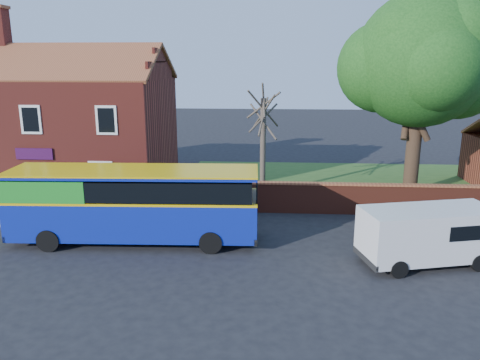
{
  "coord_description": "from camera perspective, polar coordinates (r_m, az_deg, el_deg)",
  "views": [
    {
      "loc": [
        5.41,
        -15.95,
        7.56
      ],
      "look_at": [
        4.02,
        5.0,
        2.19
      ],
      "focal_mm": 35.0,
      "sensor_mm": 36.0,
      "label": 1
    }
  ],
  "objects": [
    {
      "name": "ground",
      "position": [
        18.46,
        -13.84,
        -10.27
      ],
      "size": [
        120.0,
        120.0,
        0.0
      ],
      "primitive_type": "plane",
      "color": "black",
      "rests_on": "ground"
    },
    {
      "name": "pavement",
      "position": [
        26.1,
        -24.87,
        -3.73
      ],
      "size": [
        18.0,
        3.5,
        0.12
      ],
      "primitive_type": "cube",
      "color": "gray",
      "rests_on": "ground"
    },
    {
      "name": "kerb",
      "position": [
        24.66,
        -26.77,
        -4.93
      ],
      "size": [
        18.0,
        0.15,
        0.14
      ],
      "primitive_type": "cube",
      "color": "slate",
      "rests_on": "ground"
    },
    {
      "name": "grass_strip",
      "position": [
        30.86,
        17.9,
        -0.5
      ],
      "size": [
        26.0,
        12.0,
        0.04
      ],
      "primitive_type": "cube",
      "color": "#426B28",
      "rests_on": "ground"
    },
    {
      "name": "shop_building",
      "position": [
        30.41,
        -20.49,
        5.61
      ],
      "size": [
        12.3,
        8.13,
        10.5
      ],
      "color": "maroon",
      "rests_on": "ground"
    },
    {
      "name": "boundary_wall",
      "position": [
        25.09,
        21.25,
        -2.25
      ],
      "size": [
        22.0,
        0.38,
        1.6
      ],
      "color": "maroon",
      "rests_on": "ground"
    },
    {
      "name": "bus",
      "position": [
        20.35,
        -13.63,
        -2.52
      ],
      "size": [
        10.47,
        3.0,
        3.16
      ],
      "rotation": [
        0.0,
        0.0,
        0.04
      ],
      "color": "#0E219B",
      "rests_on": "ground"
    },
    {
      "name": "van_near",
      "position": [
        19.14,
        21.95,
        -6.06
      ],
      "size": [
        5.33,
        3.13,
        2.2
      ],
      "rotation": [
        0.0,
        0.0,
        0.24
      ],
      "color": "silver",
      "rests_on": "ground"
    },
    {
      "name": "large_tree",
      "position": [
        28.21,
        21.27,
        13.01
      ],
      "size": [
        9.22,
        7.29,
        11.24
      ],
      "color": "black",
      "rests_on": "ground"
    },
    {
      "name": "bare_tree",
      "position": [
        26.52,
        2.82,
        4.68
      ],
      "size": [
        2.27,
        2.71,
        6.06
      ],
      "color": "#4C4238",
      "rests_on": "ground"
    }
  ]
}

